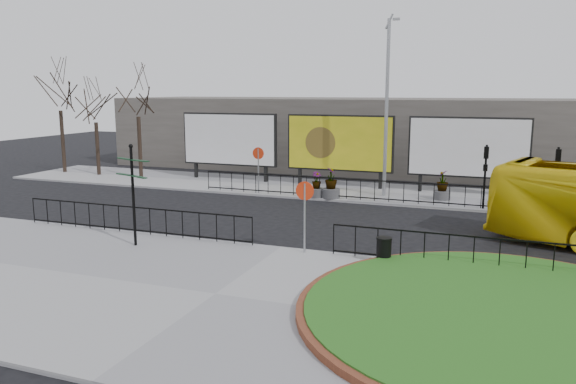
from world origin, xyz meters
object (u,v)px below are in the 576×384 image
at_px(fingerpost_sign, 133,185).
at_px(planter_b, 331,186).
at_px(billboard_mid, 340,143).
at_px(planter_c, 442,187).
at_px(litter_bin, 384,250).
at_px(planter_a, 316,188).
at_px(lamp_post, 387,105).

xyz_separation_m(fingerpost_sign, planter_b, (4.04, 11.07, -1.56)).
relative_size(billboard_mid, fingerpost_sign, 1.70).
height_order(fingerpost_sign, planter_c, fingerpost_sign).
bearing_deg(litter_bin, planter_a, 118.74).
relative_size(billboard_mid, planter_b, 3.91).
bearing_deg(billboard_mid, planter_b, -81.02).
bearing_deg(planter_a, planter_c, 14.52).
bearing_deg(planter_c, fingerpost_sign, -126.67).
height_order(planter_a, planter_c, planter_c).
bearing_deg(planter_a, litter_bin, -61.26).
xyz_separation_m(billboard_mid, planter_a, (-0.22, -3.57, -1.99)).
relative_size(litter_bin, planter_b, 0.53).
relative_size(lamp_post, planter_b, 5.83).
xyz_separation_m(litter_bin, planter_c, (0.69, 11.61, 0.19)).
height_order(lamp_post, fingerpost_sign, lamp_post).
bearing_deg(fingerpost_sign, planter_c, 76.38).
xyz_separation_m(fingerpost_sign, litter_bin, (8.75, 1.07, -1.77)).
bearing_deg(fingerpost_sign, litter_bin, 30.01).
bearing_deg(planter_a, billboard_mid, 86.51).
distance_m(lamp_post, fingerpost_sign, 14.46).
xyz_separation_m(lamp_post, litter_bin, (2.26, -11.61, -4.28)).
bearing_deg(planter_a, lamp_post, 26.39).
bearing_deg(lamp_post, planter_c, -0.00).
distance_m(billboard_mid, fingerpost_sign, 15.05).
bearing_deg(lamp_post, fingerpost_sign, -117.10).
bearing_deg(billboard_mid, litter_bin, -68.79).
distance_m(billboard_mid, planter_c, 6.55).
xyz_separation_m(fingerpost_sign, planter_c, (9.44, 12.67, -1.58)).
height_order(fingerpost_sign, planter_b, fingerpost_sign).
relative_size(billboard_mid, lamp_post, 0.67).
distance_m(litter_bin, planter_a, 11.41).
distance_m(lamp_post, litter_bin, 12.57).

